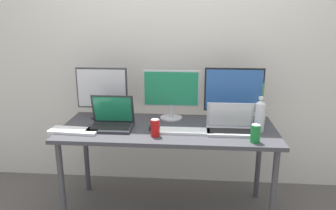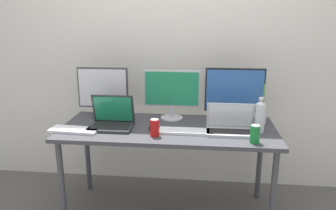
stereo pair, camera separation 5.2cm
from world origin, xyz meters
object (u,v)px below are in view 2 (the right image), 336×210
object	(u,v)px
keyboard_main	(186,131)
soda_can_near_keyboard	(155,128)
water_bottle	(260,116)
soda_can_by_laptop	(255,134)
monitor_center	(172,92)
keyboard_aux	(74,130)
work_desk	(168,135)
laptop_secondary	(230,126)
laptop_silver	(112,120)
monitor_left	(103,92)
mouse_by_keyboard	(153,127)
bamboo_vase	(262,115)
monitor_right	(234,93)

from	to	relation	value
keyboard_main	soda_can_near_keyboard	xyz separation A→B (m)	(-0.22, -0.09, 0.05)
soda_can_near_keyboard	water_bottle	bearing A→B (deg)	11.73
soda_can_by_laptop	water_bottle	bearing A→B (deg)	73.40
monitor_center	keyboard_aux	xyz separation A→B (m)	(-0.70, -0.38, -0.22)
work_desk	keyboard_aux	world-z (taller)	keyboard_aux
laptop_secondary	keyboard_main	world-z (taller)	laptop_secondary
laptop_silver	water_bottle	size ratio (longest dim) A/B	1.24
laptop_secondary	keyboard_aux	xyz separation A→B (m)	(-1.16, -0.10, -0.04)
monitor_left	water_bottle	bearing A→B (deg)	-11.41
keyboard_main	monitor_center	bearing A→B (deg)	112.80
laptop_silver	mouse_by_keyboard	xyz separation A→B (m)	(0.32, -0.03, -0.04)
water_bottle	soda_can_near_keyboard	world-z (taller)	water_bottle
work_desk	keyboard_main	xyz separation A→B (m)	(0.15, -0.10, 0.08)
keyboard_main	monitor_left	bearing A→B (deg)	155.65
keyboard_aux	work_desk	bearing A→B (deg)	17.31
soda_can_near_keyboard	bamboo_vase	distance (m)	0.89
monitor_center	laptop_secondary	bearing A→B (deg)	-31.26
monitor_left	laptop_secondary	bearing A→B (deg)	-14.88
work_desk	soda_can_by_laptop	xyz separation A→B (m)	(0.62, -0.25, 0.13)
monitor_right	keyboard_main	xyz separation A→B (m)	(-0.37, -0.33, -0.22)
keyboard_aux	mouse_by_keyboard	bearing A→B (deg)	13.41
laptop_secondary	monitor_right	bearing A→B (deg)	80.77
monitor_left	keyboard_aux	xyz separation A→B (m)	(-0.12, -0.38, -0.21)
laptop_silver	keyboard_main	size ratio (longest dim) A/B	0.82
monitor_left	monitor_right	size ratio (longest dim) A/B	0.90
laptop_secondary	keyboard_main	distance (m)	0.33
laptop_secondary	water_bottle	xyz separation A→B (m)	(0.21, 0.02, 0.07)
work_desk	monitor_right	world-z (taller)	monitor_right
keyboard_main	water_bottle	xyz separation A→B (m)	(0.54, 0.07, 0.11)
monitor_center	monitor_right	xyz separation A→B (m)	(0.51, 0.01, -0.00)
laptop_secondary	keyboard_aux	bearing A→B (deg)	-175.02
work_desk	soda_can_by_laptop	distance (m)	0.68
laptop_silver	soda_can_near_keyboard	bearing A→B (deg)	-23.47
work_desk	bamboo_vase	distance (m)	0.77
work_desk	soda_can_near_keyboard	bearing A→B (deg)	-111.63
monitor_right	keyboard_main	size ratio (longest dim) A/B	1.18
work_desk	water_bottle	world-z (taller)	water_bottle
work_desk	monitor_left	bearing A→B (deg)	159.07
laptop_silver	keyboard_aux	world-z (taller)	laptop_silver
laptop_silver	laptop_secondary	distance (m)	0.90
monitor_right	laptop_secondary	bearing A→B (deg)	-99.23
monitor_left	monitor_right	xyz separation A→B (m)	(1.09, 0.01, 0.01)
monitor_center	keyboard_main	distance (m)	0.42
work_desk	water_bottle	xyz separation A→B (m)	(0.68, -0.04, 0.19)
laptop_silver	monitor_left	bearing A→B (deg)	118.13
water_bottle	soda_can_by_laptop	bearing A→B (deg)	-106.60
work_desk	soda_can_near_keyboard	size ratio (longest dim) A/B	13.17
work_desk	monitor_left	world-z (taller)	monitor_left
work_desk	water_bottle	bearing A→B (deg)	-2.93
mouse_by_keyboard	water_bottle	world-z (taller)	water_bottle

